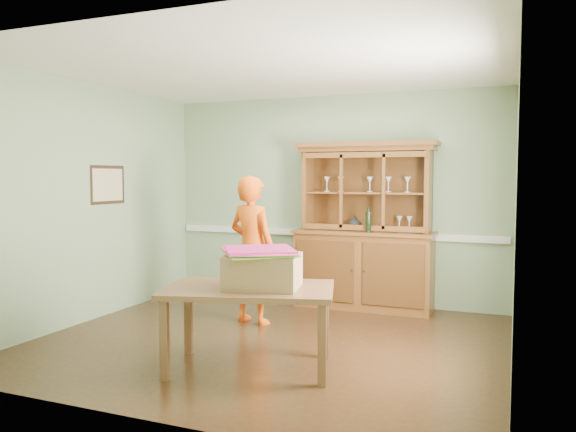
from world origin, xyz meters
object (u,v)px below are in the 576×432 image
at_px(china_hutch, 364,250).
at_px(cardboard_box, 263,271).
at_px(dining_table, 249,297).
at_px(person, 252,250).

height_order(china_hutch, cardboard_box, china_hutch).
bearing_deg(china_hutch, dining_table, -97.54).
bearing_deg(person, china_hutch, -115.17).
bearing_deg(cardboard_box, dining_table, -169.76).
relative_size(china_hutch, cardboard_box, 3.42).
height_order(cardboard_box, person, person).
bearing_deg(cardboard_box, person, 119.05).
relative_size(dining_table, cardboard_box, 2.64).
height_order(dining_table, cardboard_box, cardboard_box).
bearing_deg(dining_table, cardboard_box, -6.08).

